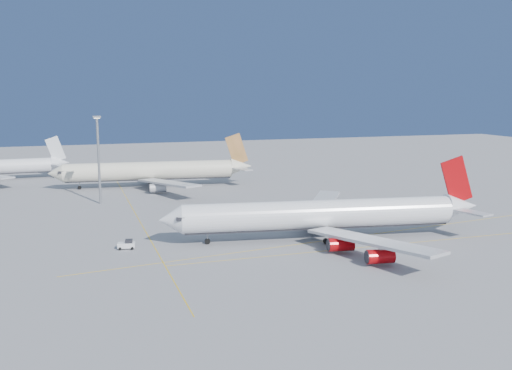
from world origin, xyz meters
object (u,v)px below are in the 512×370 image
at_px(light_mast, 98,152).
at_px(airliner_etihad, 154,171).
at_px(airliner_virgin, 326,215).
at_px(pushback_tug, 127,245).

bearing_deg(light_mast, airliner_etihad, 52.81).
bearing_deg(airliner_virgin, light_mast, 136.83).
relative_size(airliner_virgin, airliner_etihad, 1.05).
distance_m(pushback_tug, light_mast, 54.00).
distance_m(airliner_virgin, airliner_etihad, 87.07).
bearing_deg(airliner_etihad, pushback_tug, -96.55).
relative_size(airliner_etihad, light_mast, 2.71).
relative_size(airliner_etihad, pushback_tug, 18.23).
bearing_deg(light_mast, pushback_tug, -87.27).
bearing_deg(pushback_tug, light_mast, 103.47).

